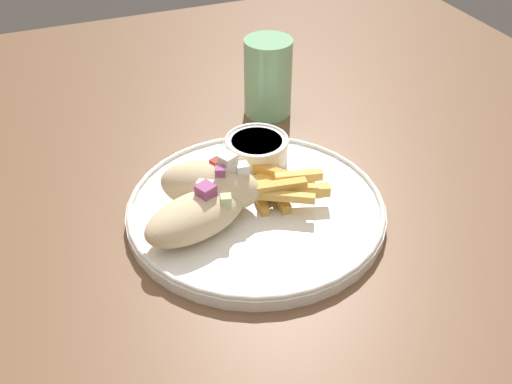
{
  "coord_description": "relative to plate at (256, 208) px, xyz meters",
  "views": [
    {
      "loc": [
        -0.18,
        -0.53,
        1.18
      ],
      "look_at": [
        0.03,
        -0.01,
        0.76
      ],
      "focal_mm": 42.0,
      "sensor_mm": 36.0,
      "label": 1
    }
  ],
  "objects": [
    {
      "name": "plate",
      "position": [
        0.0,
        0.0,
        0.0
      ],
      "size": [
        0.31,
        0.31,
        0.02
      ],
      "color": "white",
      "rests_on": "table"
    },
    {
      "name": "table",
      "position": [
        -0.03,
        0.01,
        -0.07
      ],
      "size": [
        1.36,
        1.36,
        0.73
      ],
      "color": "brown",
      "rests_on": "ground_plane"
    },
    {
      "name": "sauce_ramekin",
      "position": [
        0.04,
        0.09,
        0.02
      ],
      "size": [
        0.08,
        0.08,
        0.03
      ],
      "color": "white",
      "rests_on": "plate"
    },
    {
      "name": "pita_sandwich_near",
      "position": [
        -0.08,
        -0.02,
        0.03
      ],
      "size": [
        0.14,
        0.1,
        0.06
      ],
      "rotation": [
        0.0,
        0.0,
        0.3
      ],
      "color": "beige",
      "rests_on": "plate"
    },
    {
      "name": "pita_sandwich_far",
      "position": [
        -0.05,
        0.02,
        0.03
      ],
      "size": [
        0.13,
        0.12,
        0.07
      ],
      "rotation": [
        0.0,
        0.0,
        -0.59
      ],
      "color": "beige",
      "rests_on": "plate"
    },
    {
      "name": "fries_pile",
      "position": [
        0.03,
        0.01,
        0.02
      ],
      "size": [
        0.13,
        0.13,
        0.04
      ],
      "color": "gold",
      "rests_on": "plate"
    },
    {
      "name": "water_glass",
      "position": [
        0.11,
        0.22,
        0.04
      ],
      "size": [
        0.07,
        0.07,
        0.12
      ],
      "color": "#8CCC93",
      "rests_on": "table"
    }
  ]
}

